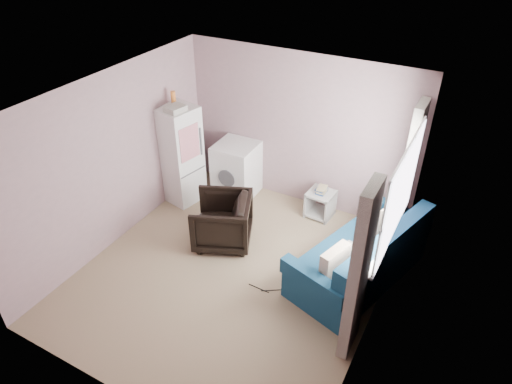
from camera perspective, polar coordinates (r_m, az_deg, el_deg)
room at (r=5.58m, az=-3.16°, el=-0.71°), size 3.84×4.24×2.54m
armchair at (r=6.64m, az=-4.28°, el=-3.37°), size 1.01×1.04×0.83m
fridge at (r=7.49m, az=-9.47°, el=4.67°), size 0.67×0.66×1.87m
washing_machine at (r=7.69m, az=-2.46°, el=2.96°), size 0.67×0.68×0.93m
side_table at (r=7.31m, az=8.06°, el=-1.27°), size 0.42×0.42×0.54m
sofa at (r=6.23m, az=13.12°, el=-8.17°), size 1.50×2.25×0.92m
window_dressing at (r=5.70m, az=16.07°, el=-3.19°), size 0.17×2.62×2.18m
floor_cables at (r=6.14m, az=1.22°, el=-12.06°), size 0.46×0.17×0.01m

